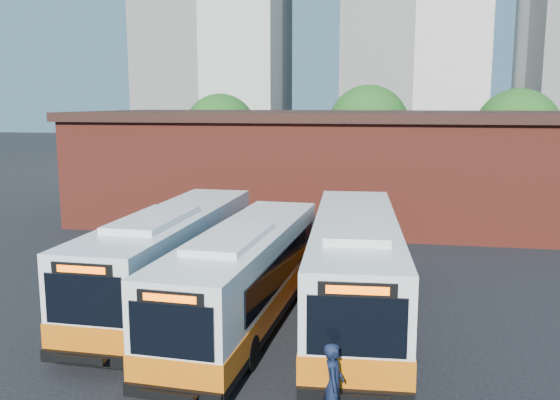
% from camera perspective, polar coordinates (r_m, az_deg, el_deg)
% --- Properties ---
extents(ground, '(220.00, 220.00, 0.00)m').
position_cam_1_polar(ground, '(17.26, -2.97, -14.31)').
color(ground, black).
extents(bus_midwest, '(2.80, 12.29, 3.33)m').
position_cam_1_polar(bus_midwest, '(21.12, -10.37, -5.65)').
color(bus_midwest, silver).
rests_on(bus_midwest, ground).
extents(bus_mideast, '(3.06, 11.78, 3.18)m').
position_cam_1_polar(bus_mideast, '(18.79, -3.38, -7.63)').
color(bus_mideast, silver).
rests_on(bus_mideast, ground).
extents(bus_east, '(3.39, 12.86, 3.47)m').
position_cam_1_polar(bus_east, '(19.29, 7.22, -6.83)').
color(bus_east, silver).
rests_on(bus_east, ground).
extents(transit_worker, '(0.49, 0.71, 1.88)m').
position_cam_1_polar(transit_worker, '(13.35, 5.18, -17.33)').
color(transit_worker, black).
rests_on(transit_worker, ground).
extents(depot_building, '(28.60, 12.60, 6.40)m').
position_cam_1_polar(depot_building, '(35.75, 4.42, 3.46)').
color(depot_building, maroon).
rests_on(depot_building, ground).
extents(tree_west, '(6.00, 6.00, 7.65)m').
position_cam_1_polar(tree_west, '(49.36, -5.76, 6.68)').
color(tree_west, '#382314').
rests_on(tree_west, ground).
extents(tree_mid, '(6.56, 6.56, 8.36)m').
position_cam_1_polar(tree_mid, '(49.43, 8.49, 7.13)').
color(tree_mid, '#382314').
rests_on(tree_mid, ground).
extents(tree_east, '(6.24, 6.24, 7.96)m').
position_cam_1_polar(tree_east, '(47.34, 21.86, 6.17)').
color(tree_east, '#382314').
rests_on(tree_east, ground).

